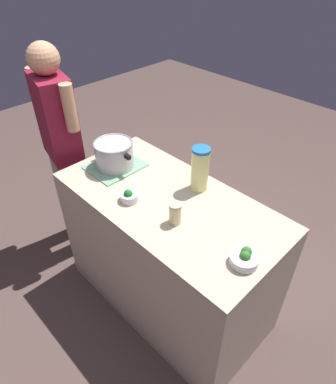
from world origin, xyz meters
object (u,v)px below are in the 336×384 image
(lemonade_pitcher, at_px, (200,169))
(broccoli_bowl_front, at_px, (129,196))
(mason_jar, at_px, (175,213))
(broccoli_bowl_center, at_px, (244,258))
(person_cook, at_px, (63,148))
(cooking_pot, at_px, (114,154))

(lemonade_pitcher, xyz_separation_m, broccoli_bowl_front, (0.20, 0.36, -0.11))
(mason_jar, xyz_separation_m, broccoli_bowl_front, (0.31, 0.06, -0.03))
(broccoli_bowl_front, xyz_separation_m, broccoli_bowl_center, (-0.72, -0.09, 0.00))
(lemonade_pitcher, bearing_deg, person_cook, 16.89)
(lemonade_pitcher, height_order, broccoli_bowl_front, lemonade_pitcher)
(cooking_pot, relative_size, person_cook, 0.19)
(broccoli_bowl_center, bearing_deg, cooking_pot, -3.70)
(cooking_pot, relative_size, broccoli_bowl_front, 2.95)
(cooking_pot, height_order, broccoli_bowl_center, cooking_pot)
(cooking_pot, height_order, broccoli_bowl_front, cooking_pot)
(mason_jar, relative_size, broccoli_bowl_center, 0.91)
(broccoli_bowl_front, distance_m, broccoli_bowl_center, 0.72)
(mason_jar, xyz_separation_m, person_cook, (1.12, -0.00, -0.09))
(lemonade_pitcher, bearing_deg, broccoli_bowl_front, 61.38)
(cooking_pot, relative_size, mason_jar, 2.58)
(mason_jar, relative_size, broccoli_bowl_front, 1.14)
(broccoli_bowl_center, bearing_deg, person_cook, 1.09)
(lemonade_pitcher, height_order, mason_jar, lemonade_pitcher)
(broccoli_bowl_center, bearing_deg, lemonade_pitcher, -28.22)
(broccoli_bowl_front, bearing_deg, broccoli_bowl_center, -173.21)
(person_cook, bearing_deg, cooking_pot, -168.85)
(cooking_pot, xyz_separation_m, broccoli_bowl_front, (-0.33, 0.15, -0.07))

